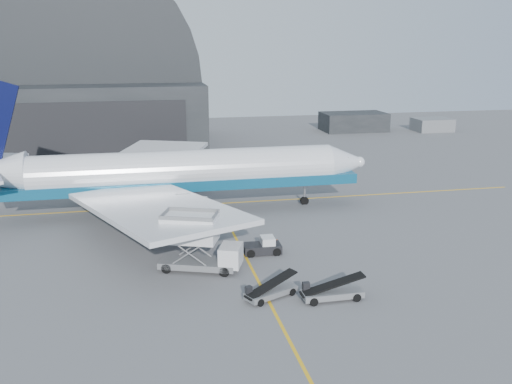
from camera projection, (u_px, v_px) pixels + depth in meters
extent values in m
plane|color=#565659|center=(249.00, 263.00, 51.84)|extent=(200.00, 200.00, 0.00)
cube|color=gold|center=(218.00, 204.00, 70.75)|extent=(80.00, 0.25, 0.02)
cube|color=gold|center=(253.00, 272.00, 49.95)|extent=(0.25, 40.00, 0.02)
cube|color=black|center=(68.00, 115.00, 107.37)|extent=(50.00, 28.00, 12.00)
cube|color=black|center=(59.00, 131.00, 94.30)|extent=(42.00, 0.40, 9.50)
cube|color=black|center=(353.00, 131.00, 127.45)|extent=(14.00, 8.00, 4.00)
cube|color=slate|center=(432.00, 131.00, 127.04)|extent=(8.00, 6.00, 2.80)
cylinder|color=white|center=(186.00, 170.00, 66.31)|extent=(34.83, 4.64, 4.64)
cone|color=white|center=(344.00, 163.00, 70.19)|extent=(4.26, 4.64, 4.64)
sphere|color=white|center=(359.00, 162.00, 70.58)|extent=(1.35, 1.35, 1.35)
cube|color=black|center=(336.00, 158.00, 69.81)|extent=(2.52, 2.13, 0.68)
cube|color=navy|center=(186.00, 182.00, 66.70)|extent=(40.63, 4.69, 1.16)
cube|color=white|center=(156.00, 208.00, 54.82)|extent=(17.84, 23.72, 1.41)
cube|color=white|center=(149.00, 160.00, 76.77)|extent=(17.84, 23.72, 1.41)
cylinder|color=gray|center=(184.00, 210.00, 59.46)|extent=(5.03, 2.61, 2.61)
cylinder|color=gray|center=(173.00, 176.00, 74.09)|extent=(5.03, 2.61, 2.61)
cylinder|color=#A5A5AA|center=(305.00, 194.00, 70.15)|extent=(0.27, 0.27, 2.71)
cylinder|color=black|center=(304.00, 201.00, 70.38)|extent=(1.06, 0.34, 1.06)
cylinder|color=black|center=(172.00, 216.00, 64.17)|extent=(1.26, 0.44, 1.26)
cylinder|color=black|center=(169.00, 201.00, 70.02)|extent=(1.26, 0.44, 1.26)
cube|color=slate|center=(199.00, 263.00, 50.30)|extent=(7.24, 4.86, 0.56)
cube|color=silver|center=(231.00, 255.00, 49.66)|extent=(2.58, 3.04, 1.79)
cube|color=black|center=(240.00, 253.00, 49.46)|extent=(0.82, 2.03, 1.01)
cube|color=silver|center=(190.00, 228.00, 49.57)|extent=(5.39, 4.27, 2.24)
cylinder|color=black|center=(225.00, 272.00, 48.86)|extent=(0.96, 0.63, 0.90)
cylinder|color=black|center=(230.00, 262.00, 51.11)|extent=(0.96, 0.63, 0.90)
cylinder|color=black|center=(166.00, 268.00, 49.59)|extent=(0.96, 0.63, 0.90)
cylinder|color=black|center=(174.00, 258.00, 51.84)|extent=(0.96, 0.63, 0.90)
cube|color=black|center=(262.00, 248.00, 54.25)|extent=(3.62, 2.07, 0.80)
cube|color=silver|center=(268.00, 241.00, 54.15)|extent=(1.30, 1.64, 0.80)
cylinder|color=black|center=(277.00, 252.00, 53.65)|extent=(0.81, 0.34, 0.80)
cylinder|color=black|center=(273.00, 246.00, 55.34)|extent=(0.81, 0.34, 0.80)
cylinder|color=black|center=(251.00, 254.00, 53.23)|extent=(0.81, 0.34, 0.80)
cylinder|color=black|center=(248.00, 247.00, 54.92)|extent=(0.81, 0.34, 0.80)
cube|color=slate|center=(271.00, 292.00, 44.89)|extent=(4.60, 3.21, 0.45)
cube|color=black|center=(271.00, 284.00, 44.71)|extent=(4.64, 2.88, 1.27)
cube|color=black|center=(249.00, 290.00, 44.14)|extent=(0.62, 0.57, 0.60)
cylinder|color=black|center=(292.00, 292.00, 45.31)|extent=(0.65, 0.48, 0.60)
cylinder|color=black|center=(281.00, 286.00, 46.39)|extent=(0.65, 0.48, 0.60)
cylinder|color=black|center=(260.00, 303.00, 43.46)|extent=(0.65, 0.48, 0.60)
cylinder|color=black|center=(250.00, 296.00, 44.54)|extent=(0.65, 0.48, 0.60)
cube|color=slate|center=(332.00, 294.00, 44.56)|extent=(4.82, 1.68, 0.49)
cube|color=black|center=(333.00, 285.00, 44.36)|extent=(5.13, 1.14, 1.40)
cube|color=black|center=(306.00, 286.00, 44.57)|extent=(0.55, 0.44, 0.66)
cylinder|color=black|center=(357.00, 298.00, 44.24)|extent=(0.66, 0.28, 0.66)
cylinder|color=black|center=(350.00, 289.00, 45.68)|extent=(0.66, 0.28, 0.66)
cylinder|color=black|center=(314.00, 302.00, 43.51)|extent=(0.66, 0.28, 0.66)
cylinder|color=black|center=(308.00, 293.00, 44.96)|extent=(0.66, 0.28, 0.66)
cube|color=#F44507|center=(277.00, 243.00, 56.97)|extent=(0.35, 0.35, 0.03)
cone|color=#F44507|center=(277.00, 241.00, 56.91)|extent=(0.35, 0.35, 0.50)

